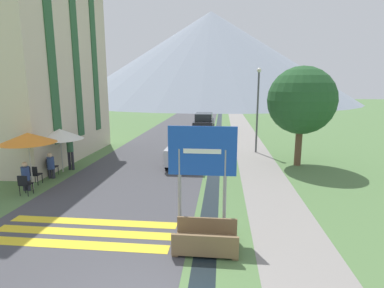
{
  "coord_description": "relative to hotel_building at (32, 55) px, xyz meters",
  "views": [
    {
      "loc": [
        1.58,
        -4.87,
        4.32
      ],
      "look_at": [
        0.06,
        10.0,
        1.41
      ],
      "focal_mm": 28.0,
      "sensor_mm": 36.0,
      "label": 1
    }
  ],
  "objects": [
    {
      "name": "crosswalk_marking",
      "position": [
        6.9,
        -8.95,
        -6.08
      ],
      "size": [
        5.44,
        1.84,
        0.01
      ],
      "color": "yellow",
      "rests_on": "ground_plane"
    },
    {
      "name": "streetlamp",
      "position": [
        13.21,
        2.79,
        -2.89
      ],
      "size": [
        0.28,
        0.28,
        5.42
      ],
      "color": "#515156",
      "rests_on": "ground_plane"
    },
    {
      "name": "ground_plane",
      "position": [
        9.4,
        8.0,
        -6.09
      ],
      "size": [
        160.0,
        160.0,
        0.0
      ],
      "primitive_type": "plane",
      "color": "#517542"
    },
    {
      "name": "person_seated_near",
      "position": [
        2.96,
        -3.96,
        -5.4
      ],
      "size": [
        0.32,
        0.32,
        1.24
      ],
      "color": "#282833",
      "rests_on": "ground_plane"
    },
    {
      "name": "mountain_distant",
      "position": [
        7.44,
        67.74,
        5.8
      ],
      "size": [
        75.57,
        75.57,
        23.77
      ],
      "color": "gray",
      "rests_on": "ground_plane"
    },
    {
      "name": "cafe_chair_nearest",
      "position": [
        3.18,
        -6.23,
        -5.57
      ],
      "size": [
        0.4,
        0.4,
        0.85
      ],
      "rotation": [
        0.0,
        0.0,
        -0.12
      ],
      "color": "black",
      "rests_on": "ground_plane"
    },
    {
      "name": "cafe_chair_middle",
      "position": [
        2.78,
        -3.62,
        -5.57
      ],
      "size": [
        0.4,
        0.4,
        0.85
      ],
      "rotation": [
        0.0,
        0.0,
        -0.41
      ],
      "color": "black",
      "rests_on": "ground_plane"
    },
    {
      "name": "cafe_umbrella_middle_white",
      "position": [
        2.9,
        -2.86,
        -4.13
      ],
      "size": [
        2.26,
        2.26,
        2.22
      ],
      "color": "#B7B2A8",
      "rests_on": "ground_plane"
    },
    {
      "name": "parked_car_near",
      "position": [
        9.0,
        -0.67,
        -5.18
      ],
      "size": [
        1.93,
        3.97,
        1.82
      ],
      "color": "#B2B2B7",
      "rests_on": "ground_plane"
    },
    {
      "name": "road_sign",
      "position": [
        10.41,
        -8.46,
        -3.92
      ],
      "size": [
        1.99,
        0.11,
        3.2
      ],
      "color": "gray",
      "rests_on": "ground_plane"
    },
    {
      "name": "parked_car_far",
      "position": [
        9.24,
        11.23,
        -5.17
      ],
      "size": [
        1.88,
        4.58,
        1.82
      ],
      "color": "black",
      "rests_on": "ground_plane"
    },
    {
      "name": "drainage_channel",
      "position": [
        10.6,
        18.0,
        -6.08
      ],
      "size": [
        0.6,
        60.0,
        0.0
      ],
      "color": "black",
      "rests_on": "ground_plane"
    },
    {
      "name": "person_seated_far",
      "position": [
        2.88,
        -5.69,
        -5.4
      ],
      "size": [
        0.32,
        0.32,
        1.24
      ],
      "color": "#282833",
      "rests_on": "ground_plane"
    },
    {
      "name": "hotel_building",
      "position": [
        0.0,
        0.0,
        0.0
      ],
      "size": [
        5.69,
        9.67,
        11.3
      ],
      "color": "beige",
      "rests_on": "ground_plane"
    },
    {
      "name": "road",
      "position": [
        6.9,
        18.0,
        -6.08
      ],
      "size": [
        6.4,
        60.0,
        0.01
      ],
      "color": "#424247",
      "rests_on": "ground_plane"
    },
    {
      "name": "footpath",
      "position": [
        13.0,
        18.0,
        -6.08
      ],
      "size": [
        2.2,
        60.0,
        0.01
      ],
      "color": "gray",
      "rests_on": "ground_plane"
    },
    {
      "name": "cafe_chair_near_left",
      "position": [
        2.77,
        -4.93,
        -5.57
      ],
      "size": [
        0.4,
        0.4,
        0.85
      ],
      "rotation": [
        0.0,
        0.0,
        0.44
      ],
      "color": "black",
      "rests_on": "ground_plane"
    },
    {
      "name": "person_standing_terrace",
      "position": [
        3.16,
        -2.46,
        -5.01
      ],
      "size": [
        0.32,
        0.32,
        1.85
      ],
      "color": "#282833",
      "rests_on": "ground_plane"
    },
    {
      "name": "footbridge",
      "position": [
        10.6,
        -9.48,
        -5.86
      ],
      "size": [
        1.7,
        1.1,
        0.65
      ],
      "color": "brown",
      "rests_on": "ground_plane"
    },
    {
      "name": "cafe_umbrella_front_orange",
      "position": [
        3.05,
        -5.55,
        -3.87
      ],
      "size": [
        2.21,
        2.21,
        2.44
      ],
      "color": "#B7B2A8",
      "rests_on": "ground_plane"
    },
    {
      "name": "tree_by_path",
      "position": [
        15.15,
        -0.3,
        -2.54
      ],
      "size": [
        3.6,
        3.6,
        5.36
      ],
      "color": "brown",
      "rests_on": "ground_plane"
    }
  ]
}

